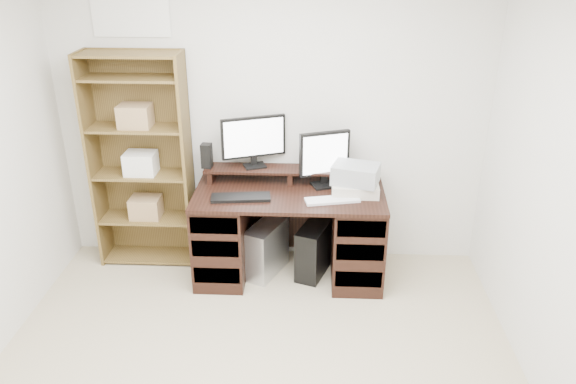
# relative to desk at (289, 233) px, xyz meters

# --- Properties ---
(room) EXTENTS (3.54, 4.04, 2.54)m
(room) POSITION_rel_desk_xyz_m (-0.17, -1.64, 0.86)
(room) COLOR #BCAD8B
(room) RESTS_ON ground
(desk) EXTENTS (1.50, 0.70, 0.75)m
(desk) POSITION_rel_desk_xyz_m (0.00, 0.00, 0.00)
(desk) COLOR black
(desk) RESTS_ON ground
(riser_shelf) EXTENTS (1.40, 0.22, 0.12)m
(riser_shelf) POSITION_rel_desk_xyz_m (0.00, 0.21, 0.45)
(riser_shelf) COLOR black
(riser_shelf) RESTS_ON desk
(monitor_wide) EXTENTS (0.50, 0.22, 0.42)m
(monitor_wide) POSITION_rel_desk_xyz_m (-0.30, 0.25, 0.71)
(monitor_wide) COLOR black
(monitor_wide) RESTS_ON riser_shelf
(monitor_small) EXTENTS (0.40, 0.21, 0.45)m
(monitor_small) POSITION_rel_desk_xyz_m (0.27, 0.15, 0.61)
(monitor_small) COLOR black
(monitor_small) RESTS_ON desk
(speaker) EXTENTS (0.09, 0.09, 0.20)m
(speaker) POSITION_rel_desk_xyz_m (-0.68, 0.20, 0.58)
(speaker) COLOR black
(speaker) RESTS_ON riser_shelf
(keyboard_black) EXTENTS (0.47, 0.20, 0.03)m
(keyboard_black) POSITION_rel_desk_xyz_m (-0.37, -0.14, 0.37)
(keyboard_black) COLOR black
(keyboard_black) RESTS_ON desk
(keyboard_white) EXTENTS (0.43, 0.21, 0.02)m
(keyboard_white) POSITION_rel_desk_xyz_m (0.33, -0.15, 0.37)
(keyboard_white) COLOR silver
(keyboard_white) RESTS_ON desk
(mouse) EXTENTS (0.09, 0.07, 0.03)m
(mouse) POSITION_rel_desk_xyz_m (0.59, -0.09, 0.38)
(mouse) COLOR silver
(mouse) RESTS_ON desk
(printer) EXTENTS (0.36, 0.28, 0.09)m
(printer) POSITION_rel_desk_xyz_m (0.51, 0.01, 0.41)
(printer) COLOR beige
(printer) RESTS_ON desk
(basket) EXTENTS (0.40, 0.33, 0.15)m
(basket) POSITION_rel_desk_xyz_m (0.51, 0.01, 0.52)
(basket) COLOR #9BA0A5
(basket) RESTS_ON printer
(tower_silver) EXTENTS (0.36, 0.48, 0.44)m
(tower_silver) POSITION_rel_desk_xyz_m (-0.19, 0.02, -0.17)
(tower_silver) COLOR #B1B4B8
(tower_silver) RESTS_ON ground
(tower_black) EXTENTS (0.33, 0.48, 0.44)m
(tower_black) POSITION_rel_desk_xyz_m (0.21, 0.03, -0.17)
(tower_black) COLOR black
(tower_black) RESTS_ON ground
(bookshelf) EXTENTS (0.80, 0.30, 1.80)m
(bookshelf) POSITION_rel_desk_xyz_m (-1.22, 0.21, 0.53)
(bookshelf) COLOR brown
(bookshelf) RESTS_ON ground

